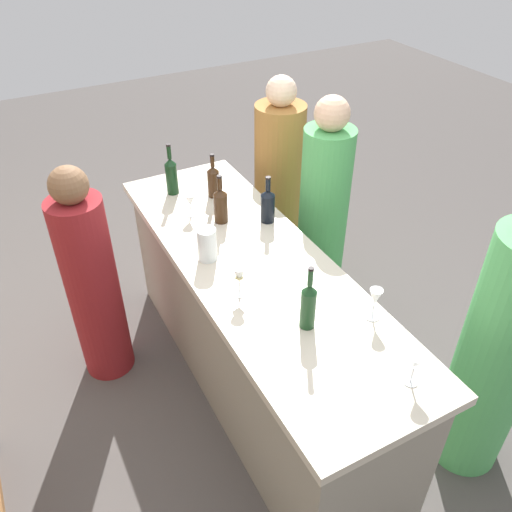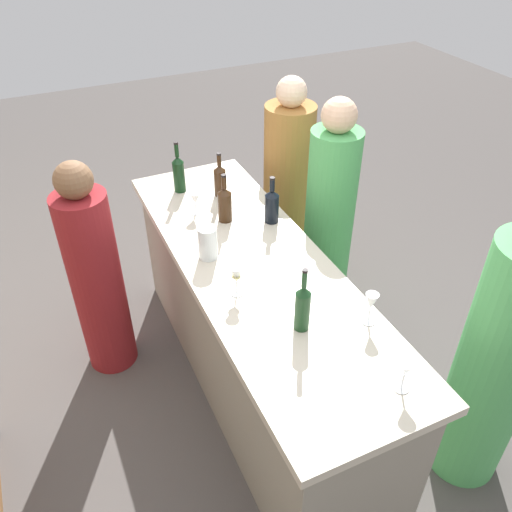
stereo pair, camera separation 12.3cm
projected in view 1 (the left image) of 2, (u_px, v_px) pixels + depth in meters
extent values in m
plane|color=#4C4744|center=(256.00, 381.00, 3.33)|extent=(12.00, 12.00, 0.00)
cube|color=gray|center=(256.00, 331.00, 3.07)|extent=(2.27, 0.66, 0.89)
cube|color=beige|center=(256.00, 267.00, 2.79)|extent=(2.35, 0.74, 0.05)
cylinder|color=#193D1E|center=(308.00, 309.00, 2.34)|extent=(0.07, 0.07, 0.20)
cone|color=#193D1E|center=(310.00, 289.00, 2.27)|extent=(0.07, 0.07, 0.04)
cylinder|color=#193D1E|center=(310.00, 278.00, 2.23)|extent=(0.02, 0.02, 0.08)
cylinder|color=black|center=(311.00, 269.00, 2.20)|extent=(0.03, 0.03, 0.01)
cylinder|color=black|center=(268.00, 208.00, 3.05)|extent=(0.08, 0.08, 0.17)
cone|color=black|center=(268.00, 193.00, 2.99)|extent=(0.08, 0.08, 0.03)
cylinder|color=black|center=(268.00, 185.00, 2.96)|extent=(0.03, 0.03, 0.07)
cylinder|color=black|center=(268.00, 178.00, 2.94)|extent=(0.03, 0.03, 0.01)
cylinder|color=#331E0F|center=(221.00, 208.00, 3.05)|extent=(0.08, 0.08, 0.18)
cone|color=#331E0F|center=(220.00, 192.00, 2.98)|extent=(0.08, 0.08, 0.03)
cylinder|color=#331E0F|center=(220.00, 183.00, 2.95)|extent=(0.03, 0.03, 0.07)
cylinder|color=black|center=(219.00, 177.00, 2.93)|extent=(0.03, 0.03, 0.01)
cylinder|color=#331E0F|center=(214.00, 184.00, 3.28)|extent=(0.07, 0.07, 0.17)
cone|color=#331E0F|center=(213.00, 169.00, 3.22)|extent=(0.07, 0.07, 0.03)
cylinder|color=#331E0F|center=(212.00, 161.00, 3.19)|extent=(0.03, 0.03, 0.07)
cylinder|color=black|center=(212.00, 155.00, 3.17)|extent=(0.03, 0.03, 0.01)
cylinder|color=black|center=(172.00, 179.00, 3.31)|extent=(0.07, 0.07, 0.20)
cone|color=black|center=(170.00, 162.00, 3.23)|extent=(0.07, 0.07, 0.04)
cylinder|color=black|center=(169.00, 152.00, 3.20)|extent=(0.03, 0.03, 0.08)
cylinder|color=black|center=(168.00, 145.00, 3.17)|extent=(0.03, 0.03, 0.01)
cylinder|color=white|center=(372.00, 317.00, 2.44)|extent=(0.07, 0.07, 0.00)
cylinder|color=white|center=(373.00, 311.00, 2.42)|extent=(0.01, 0.01, 0.07)
cone|color=white|center=(375.00, 298.00, 2.37)|extent=(0.06, 0.06, 0.09)
cylinder|color=white|center=(410.00, 381.00, 2.14)|extent=(0.06, 0.06, 0.00)
cylinder|color=white|center=(412.00, 375.00, 2.11)|extent=(0.01, 0.01, 0.08)
cone|color=white|center=(415.00, 362.00, 2.07)|extent=(0.07, 0.07, 0.07)
cylinder|color=white|center=(191.00, 215.00, 3.15)|extent=(0.07, 0.07, 0.00)
cylinder|color=white|center=(191.00, 210.00, 3.13)|extent=(0.01, 0.01, 0.06)
cone|color=white|center=(190.00, 200.00, 3.09)|extent=(0.06, 0.06, 0.07)
cylinder|color=white|center=(240.00, 294.00, 2.57)|extent=(0.06, 0.06, 0.00)
cylinder|color=white|center=(240.00, 288.00, 2.55)|extent=(0.01, 0.01, 0.07)
cone|color=white|center=(239.00, 275.00, 2.50)|extent=(0.07, 0.07, 0.09)
cone|color=beige|center=(239.00, 279.00, 2.51)|extent=(0.06, 0.06, 0.04)
cylinder|color=silver|center=(207.00, 244.00, 2.75)|extent=(0.10, 0.10, 0.18)
cylinder|color=#4CA559|center=(322.00, 230.00, 3.46)|extent=(0.40, 0.40, 1.39)
sphere|color=#D8AD8C|center=(332.00, 113.00, 2.99)|extent=(0.21, 0.21, 0.21)
cylinder|color=#4CA559|center=(495.00, 360.00, 2.53)|extent=(0.40, 0.40, 1.43)
cylinder|color=#9E6B33|center=(278.00, 194.00, 3.87)|extent=(0.40, 0.40, 1.35)
sphere|color=beige|center=(281.00, 91.00, 3.41)|extent=(0.21, 0.21, 0.21)
cylinder|color=maroon|center=(94.00, 291.00, 3.09)|extent=(0.37, 0.37, 1.23)
sphere|color=brown|center=(68.00, 185.00, 2.67)|extent=(0.21, 0.21, 0.21)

